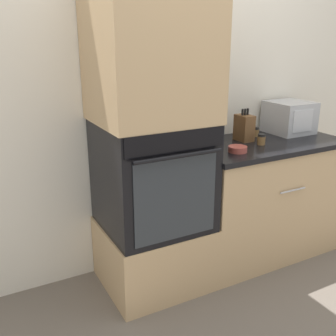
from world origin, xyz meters
name	(u,v)px	position (x,y,z in m)	size (l,w,h in m)	color
ground_plane	(219,290)	(0.00, 0.00, 0.00)	(12.00, 12.00, 0.00)	#6B6056
wall_back	(174,88)	(0.00, 0.63, 1.25)	(8.00, 0.05, 2.50)	silver
oven_cabinet_base	(154,253)	(-0.33, 0.30, 0.22)	(0.66, 0.60, 0.43)	tan
wall_oven	(153,175)	(-0.33, 0.30, 0.77)	(0.64, 0.64, 0.68)	black
oven_cabinet_upper	(151,44)	(-0.33, 0.30, 1.55)	(0.66, 0.60, 0.88)	tan
counter_unit	(260,197)	(0.57, 0.30, 0.44)	(1.15, 0.63, 0.88)	tan
microwave	(289,117)	(0.91, 0.42, 1.00)	(0.31, 0.32, 0.24)	#B2B5BA
knife_block	(244,128)	(0.44, 0.39, 0.97)	(0.09, 0.14, 0.23)	brown
bowl	(238,149)	(0.22, 0.17, 0.90)	(0.12, 0.12, 0.04)	#B24C42
condiment_jar_near	(255,132)	(0.60, 0.45, 0.91)	(0.05, 0.05, 0.07)	brown
condiment_jar_mid	(261,139)	(0.48, 0.24, 0.91)	(0.06, 0.06, 0.07)	brown
condiment_jar_far	(192,136)	(0.10, 0.54, 0.92)	(0.04, 0.04, 0.08)	#427047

